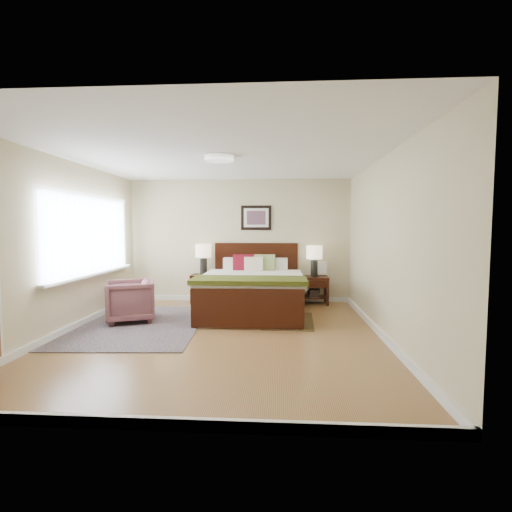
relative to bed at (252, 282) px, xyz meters
name	(u,v)px	position (x,y,z in m)	size (l,w,h in m)	color
floor	(221,335)	(-0.35, -1.42, -0.55)	(5.00, 5.00, 0.00)	olive
back_wall	(239,241)	(-0.35, 1.08, 0.70)	(4.50, 0.04, 2.50)	#C8BB91
front_wall	(165,264)	(-0.35, -3.92, 0.70)	(4.50, 0.04, 2.50)	#C8BB91
left_wall	(64,246)	(-2.60, -1.42, 0.70)	(0.04, 5.00, 2.50)	#C8BB91
right_wall	(385,247)	(1.90, -1.42, 0.70)	(0.04, 5.00, 2.50)	#C8BB91
ceiling	(219,155)	(-0.35, -1.42, 1.95)	(4.50, 5.00, 0.02)	white
window	(92,236)	(-2.55, -0.72, 0.83)	(0.11, 2.72, 1.32)	silver
ceil_fixture	(219,158)	(-0.35, -1.42, 1.92)	(0.44, 0.44, 0.08)	white
bed	(252,282)	(0.00, 0.00, 0.00)	(1.81, 2.20, 1.19)	black
wall_art	(256,218)	(0.00, 1.05, 1.17)	(0.62, 0.05, 0.50)	black
nightstand_left	(204,281)	(-1.05, 0.83, -0.10)	(0.48, 0.43, 0.57)	black
nightstand_right	(314,287)	(1.17, 0.84, -0.20)	(0.55, 0.42, 0.55)	black
lamp_left	(203,254)	(-1.05, 0.85, 0.45)	(0.31, 0.31, 0.61)	black
lamp_right	(314,255)	(1.17, 0.85, 0.42)	(0.31, 0.31, 0.61)	black
armchair	(130,301)	(-1.93, -0.73, -0.21)	(0.72, 0.74, 0.67)	brown
rug_persian	(140,324)	(-1.70, -0.94, -0.54)	(1.88, 2.65, 0.01)	#0C173F
rug_navy	(288,321)	(0.63, -0.56, -0.54)	(0.79, 1.19, 0.01)	black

